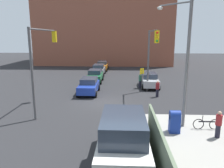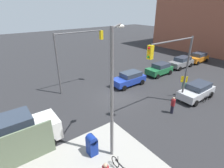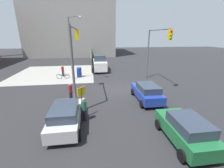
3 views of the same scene
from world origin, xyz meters
name	(u,v)px [view 1 (image 1 of 3)]	position (x,y,z in m)	size (l,w,h in m)	color
ground_plane	(103,102)	(0.00, 0.00, 0.00)	(120.00, 120.00, 0.00)	#28282B
building_brick_west	(105,26)	(-32.00, -2.26, 8.30)	(16.00, 28.00, 16.60)	#93513D
traffic_signal_nw_corner	(151,49)	(-2.33, 4.50, 4.64)	(5.66, 0.36, 6.50)	#59595B
traffic_signal_se_corner	(42,52)	(2.26, -4.50, 4.65)	(5.84, 0.36, 6.50)	#59595B
street_lamp_corner	(183,55)	(4.92, 5.56, 4.70)	(2.20, 1.85, 8.00)	slate
warning_sign_two_way	(142,75)	(-5.40, 3.94, 1.64)	(0.48, 0.48, 2.40)	#4C4C4C
mailbox_blue	(175,121)	(6.20, 5.00, 0.76)	(0.56, 0.64, 1.43)	navy
hatchback_green	(95,76)	(-8.87, -1.86, 0.84)	(3.93, 2.02, 1.62)	#1E6638
sedan_silver	(149,80)	(-6.45, 4.95, 0.84)	(4.39, 2.02, 1.62)	#B7BABF
coupe_gray	(99,70)	(-14.26, -1.96, 0.84)	(4.42, 2.02, 1.62)	slate
sedan_orange	(102,66)	(-18.97, -1.82, 0.84)	(4.10, 2.02, 1.62)	orange
coupe_blue	(89,86)	(-3.08, -1.76, 0.84)	(4.25, 2.02, 1.62)	#1E389E
van_white_delivery	(123,141)	(10.04, 1.80, 1.28)	(5.40, 2.32, 2.62)	white
pedestrian_crossing	(219,124)	(6.80, 7.40, 0.85)	(0.36, 0.36, 1.64)	maroon
pedestrian_waiting	(157,89)	(-2.00, 5.20, 0.84)	(0.36, 0.36, 1.63)	maroon
pedestrian_walking_north	(140,80)	(-5.80, 3.80, 0.91)	(0.36, 0.36, 1.75)	#2D664C
bicycle_leaning_on_fence	(207,124)	(5.60, 7.20, 0.35)	(0.05, 1.75, 0.97)	black
bicycle_at_crosswalk	(158,83)	(-6.80, 6.00, 0.35)	(1.75, 0.05, 0.97)	black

